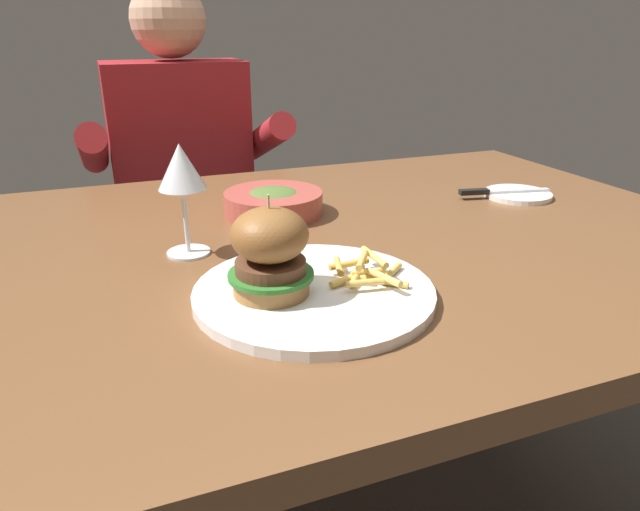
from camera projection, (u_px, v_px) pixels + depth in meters
dining_table at (306, 282)px, 0.96m from camera, size 1.48×0.97×0.74m
main_plate at (314, 292)px, 0.73m from camera, size 0.31×0.31×0.01m
burger_sandwich at (270, 252)px, 0.69m from camera, size 0.11×0.11×0.13m
fries_pile at (366, 271)px, 0.75m from camera, size 0.12×0.11×0.03m
wine_glass at (181, 172)px, 0.83m from camera, size 0.07×0.07×0.17m
bread_plate at (518, 194)px, 1.16m from camera, size 0.13×0.13×0.01m
table_knife at (496, 191)px, 1.15m from camera, size 0.19×0.05×0.01m
soup_bowl at (273, 202)px, 1.05m from camera, size 0.18×0.18×0.05m
diner_person at (186, 215)px, 1.62m from camera, size 0.51×0.36×1.18m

